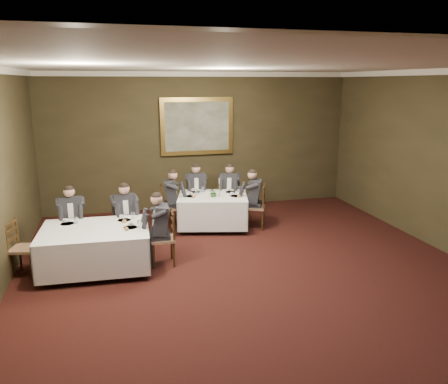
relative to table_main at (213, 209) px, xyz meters
name	(u,v)px	position (x,y,z in m)	size (l,w,h in m)	color
ground	(262,289)	(0.08, -3.18, -0.45)	(10.00, 10.00, 0.00)	black
ceiling	(267,64)	(0.08, -3.18, 3.05)	(8.00, 10.00, 0.10)	silver
back_wall	(200,141)	(0.08, 1.82, 1.30)	(8.00, 0.10, 3.50)	#302A18
crown_molding	(267,68)	(0.08, -3.18, 2.99)	(8.00, 10.00, 0.12)	white
table_main	(213,209)	(0.00, 0.00, 0.00)	(1.79, 1.52, 0.67)	#301E0D
table_second	(96,246)	(-2.52, -1.72, 0.00)	(1.93, 1.50, 0.67)	#301E0D
chair_main_backleft	(196,206)	(-0.22, 0.87, -0.17)	(0.48, 0.46, 1.00)	#866044
diner_main_backleft	(196,197)	(-0.22, 0.86, 0.06)	(0.45, 0.52, 1.35)	black
chair_main_backright	(230,206)	(0.59, 0.67, -0.17)	(0.57, 0.56, 1.00)	#866044
diner_main_backright	(230,197)	(0.59, 0.66, 0.06)	(0.56, 0.60, 1.35)	black
chair_main_endleft	(170,216)	(-0.95, 0.23, -0.17)	(0.47, 0.48, 1.00)	#866044
diner_main_endleft	(170,206)	(-0.94, 0.23, 0.06)	(0.52, 0.45, 1.35)	black
chair_main_endright	(256,216)	(0.95, -0.23, -0.17)	(0.56, 0.57, 1.00)	#866044
diner_main_endright	(255,206)	(0.94, -0.23, 0.06)	(0.60, 0.56, 1.35)	black
chair_sec_backleft	(73,238)	(-2.98, -0.73, -0.17)	(0.47, 0.46, 1.00)	#866044
diner_sec_backleft	(72,227)	(-2.98, -0.75, 0.06)	(0.45, 0.51, 1.35)	black
chair_sec_backright	(126,234)	(-1.97, -0.78, -0.17)	(0.51, 0.50, 1.00)	#866044
diner_sec_backright	(125,224)	(-1.97, -0.79, 0.06)	(0.49, 0.55, 1.35)	black
chair_sec_endright	(164,249)	(-1.33, -1.77, -0.17)	(0.43, 0.45, 1.00)	#866044
diner_sec_endright	(162,237)	(-1.34, -1.77, 0.06)	(0.49, 0.43, 1.35)	black
chair_sec_endleft	(25,260)	(-3.70, -1.66, -0.17)	(0.52, 0.53, 1.00)	#866044
centerpiece	(214,192)	(0.00, -0.11, 0.43)	(0.21, 0.18, 0.24)	#2D5926
candlestick	(219,189)	(0.13, -0.10, 0.47)	(0.06, 0.06, 0.43)	#BA8239
place_setting_table_main	(197,190)	(-0.28, 0.44, 0.35)	(0.33, 0.31, 0.14)	white
place_setting_table_second	(70,221)	(-2.95, -1.28, 0.35)	(0.33, 0.31, 0.14)	white
painting	(197,126)	(0.00, 1.76, 1.70)	(1.87, 0.09, 1.45)	gold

